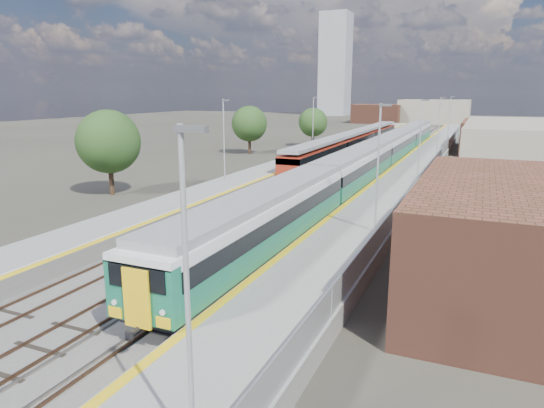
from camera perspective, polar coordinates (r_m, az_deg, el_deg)
The scene contains 11 objects.
ground at distance 58.02m, azimuth 11.16°, elevation 3.70°, with size 320.00×320.00×0.00m, color #47443A.
ballast_bed at distance 60.92m, azimuth 9.60°, elevation 4.23°, with size 10.50×155.00×0.06m, color #565451.
tracks at distance 62.39m, azimuth 10.52°, elevation 4.47°, with size 8.96×160.00×0.17m.
platform_right at distance 59.53m, azimuth 16.69°, elevation 4.15°, with size 4.70×155.00×8.52m.
platform_left at distance 62.79m, azimuth 3.57°, elevation 5.09°, with size 4.30×155.00×8.52m.
buildings at distance 147.74m, azimuth 11.95°, elevation 13.33°, with size 72.00×185.50×40.00m.
green_train at distance 55.56m, azimuth 12.36°, elevation 5.66°, with size 2.99×83.17×3.29m.
red_train at distance 74.00m, azimuth 9.66°, elevation 7.28°, with size 2.67×54.26×3.37m.
tree_a at distance 45.87m, azimuth -18.68°, elevation 6.96°, with size 5.66×5.66×7.67m.
tree_b at distance 73.66m, azimuth -2.68°, elevation 9.41°, with size 5.31×5.31×7.20m.
tree_c at distance 83.75m, azimuth 4.84°, elevation 9.55°, with size 4.88×4.88×6.61m.
Camera 1 is at (12.02, -6.03, 9.10)m, focal length 32.00 mm.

